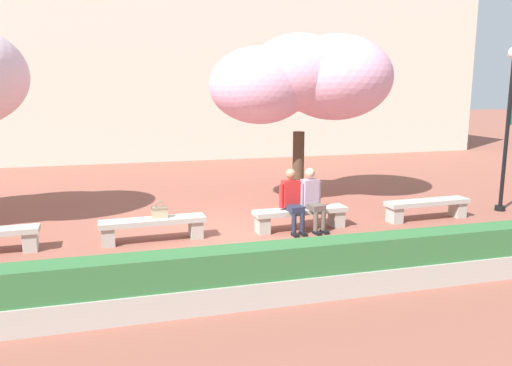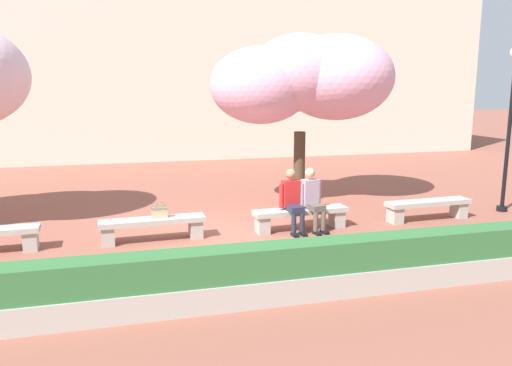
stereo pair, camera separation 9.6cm
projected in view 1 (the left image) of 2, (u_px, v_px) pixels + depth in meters
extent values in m
plane|color=#8E5142|center=(230.00, 235.00, 10.02)|extent=(100.00, 100.00, 0.00)
cube|color=beige|center=(164.00, 71.00, 21.34)|extent=(28.00, 4.00, 7.29)
cube|color=#ADA89E|center=(30.00, 241.00, 9.04)|extent=(0.25, 0.35, 0.35)
cube|color=#ADA89E|center=(153.00, 221.00, 9.55)|extent=(2.02, 0.50, 0.10)
cube|color=#ADA89E|center=(108.00, 236.00, 9.34)|extent=(0.25, 0.35, 0.35)
cube|color=#ADA89E|center=(196.00, 229.00, 9.84)|extent=(0.25, 0.35, 0.35)
cube|color=#ADA89E|center=(301.00, 211.00, 10.34)|extent=(2.02, 0.50, 0.10)
cube|color=#ADA89E|center=(263.00, 225.00, 10.13)|extent=(0.25, 0.35, 0.35)
cube|color=#ADA89E|center=(337.00, 218.00, 10.64)|extent=(0.25, 0.35, 0.35)
cube|color=#ADA89E|center=(427.00, 202.00, 11.14)|extent=(2.02, 0.50, 0.10)
cube|color=#ADA89E|center=(395.00, 215.00, 10.93)|extent=(0.25, 0.35, 0.35)
cube|color=#ADA89E|center=(458.00, 209.00, 11.43)|extent=(0.25, 0.35, 0.35)
cube|color=black|center=(295.00, 235.00, 9.94)|extent=(0.11, 0.23, 0.06)
cylinder|color=#23283D|center=(294.00, 224.00, 9.96)|extent=(0.10, 0.10, 0.42)
cube|color=black|center=(303.00, 234.00, 10.00)|extent=(0.11, 0.23, 0.06)
cylinder|color=#23283D|center=(302.00, 223.00, 10.01)|extent=(0.10, 0.10, 0.42)
cube|color=#23283D|center=(295.00, 208.00, 10.10)|extent=(0.31, 0.42, 0.12)
cube|color=red|center=(291.00, 193.00, 10.25)|extent=(0.35, 0.24, 0.54)
sphere|color=#A37556|center=(291.00, 174.00, 10.18)|extent=(0.21, 0.21, 0.21)
cylinder|color=red|center=(281.00, 196.00, 10.17)|extent=(0.09, 0.09, 0.50)
cylinder|color=red|center=(300.00, 195.00, 10.31)|extent=(0.09, 0.09, 0.50)
cube|color=black|center=(317.00, 233.00, 10.06)|extent=(0.14, 0.23, 0.06)
cylinder|color=brown|center=(316.00, 222.00, 10.07)|extent=(0.10, 0.10, 0.42)
cube|color=black|center=(325.00, 232.00, 10.14)|extent=(0.14, 0.23, 0.06)
cylinder|color=brown|center=(323.00, 221.00, 10.15)|extent=(0.10, 0.10, 0.42)
cube|color=brown|center=(315.00, 207.00, 10.22)|extent=(0.35, 0.44, 0.12)
cube|color=#B293A8|center=(310.00, 192.00, 10.37)|extent=(0.37, 0.28, 0.54)
sphere|color=tan|center=(310.00, 173.00, 10.29)|extent=(0.21, 0.21, 0.21)
cylinder|color=#B293A8|center=(301.00, 195.00, 10.27)|extent=(0.09, 0.09, 0.50)
cylinder|color=#B293A8|center=(319.00, 193.00, 10.44)|extent=(0.09, 0.09, 0.50)
cube|color=tan|center=(160.00, 212.00, 9.57)|extent=(0.30, 0.14, 0.22)
cube|color=gray|center=(160.00, 208.00, 9.55)|extent=(0.30, 0.15, 0.04)
torus|color=#807259|center=(159.00, 204.00, 9.54)|extent=(0.14, 0.02, 0.14)
cylinder|color=#473323|center=(298.00, 168.00, 12.66)|extent=(0.29, 0.29, 1.84)
ellipsoid|color=#EAA8C6|center=(300.00, 73.00, 12.22)|extent=(2.53, 2.18, 1.90)
ellipsoid|color=#EAA8C6|center=(260.00, 85.00, 12.16)|extent=(2.51, 2.28, 1.88)
ellipsoid|color=#EAA8C6|center=(334.00, 78.00, 12.59)|extent=(2.85, 3.12, 2.14)
cylinder|color=black|center=(500.00, 208.00, 12.03)|extent=(0.24, 0.24, 0.12)
cylinder|color=black|center=(507.00, 137.00, 11.71)|extent=(0.09, 0.09, 3.56)
cube|color=#ADA89E|center=(280.00, 287.00, 6.94)|extent=(15.27, 0.50, 0.36)
cube|color=#336B38|center=(280.00, 260.00, 6.86)|extent=(15.17, 0.44, 0.44)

